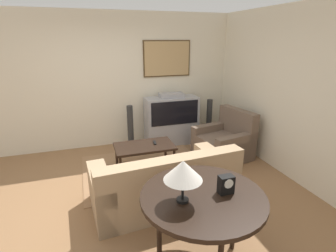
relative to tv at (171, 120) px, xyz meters
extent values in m
plane|color=#8E6642|center=(-1.24, -1.78, -0.52)|extent=(12.00, 12.00, 0.00)
cube|color=beige|center=(-1.24, 0.35, 0.83)|extent=(12.00, 0.06, 2.70)
cube|color=#4C381E|center=(0.00, 0.30, 1.26)|extent=(1.02, 0.03, 0.74)
cube|color=tan|center=(0.00, 0.28, 1.26)|extent=(0.97, 0.01, 0.69)
cube|color=beige|center=(1.39, -1.78, 0.83)|extent=(0.06, 12.00, 2.70)
cube|color=#99704C|center=(-0.84, -1.04, -0.52)|extent=(2.08, 1.70, 0.01)
cube|color=#9E9EA3|center=(0.00, 0.00, -0.29)|extent=(1.11, 0.46, 0.46)
cube|color=#9E9EA3|center=(0.00, 0.00, 0.21)|extent=(1.11, 0.46, 0.56)
cube|color=black|center=(0.00, -0.23, 0.21)|extent=(1.00, 0.01, 0.49)
cube|color=#9E9EA3|center=(0.00, 0.00, 0.54)|extent=(0.50, 0.25, 0.09)
cube|color=tan|center=(-0.80, -2.01, -0.31)|extent=(1.98, 1.07, 0.42)
cube|color=tan|center=(-0.78, -2.37, 0.09)|extent=(1.93, 0.35, 0.40)
cube|color=tan|center=(0.03, -1.95, -0.23)|extent=(0.31, 0.95, 0.58)
cube|color=tan|center=(-1.64, -2.07, -0.23)|extent=(0.31, 0.95, 0.58)
cube|color=#7C664D|center=(-0.36, -2.21, 0.06)|extent=(0.37, 0.14, 0.34)
cube|color=#7C664D|center=(-1.22, -2.27, 0.06)|extent=(0.37, 0.14, 0.34)
cube|color=brown|center=(0.70, -0.98, -0.31)|extent=(1.02, 1.04, 0.42)
cube|color=brown|center=(1.04, -0.92, 0.14)|extent=(0.34, 0.92, 0.48)
cube|color=brown|center=(0.64, -0.62, -0.24)|extent=(0.88, 0.32, 0.56)
cube|color=brown|center=(0.77, -1.34, -0.24)|extent=(0.88, 0.32, 0.56)
cube|color=black|center=(-0.83, -1.02, -0.09)|extent=(1.00, 0.59, 0.04)
cylinder|color=black|center=(-1.29, -1.27, -0.32)|extent=(0.04, 0.04, 0.41)
cylinder|color=black|center=(-0.38, -1.27, -0.32)|extent=(0.04, 0.04, 0.41)
cylinder|color=black|center=(-1.29, -0.78, -0.32)|extent=(0.04, 0.04, 0.41)
cylinder|color=black|center=(-0.38, -0.78, -0.32)|extent=(0.04, 0.04, 0.41)
cylinder|color=black|center=(-0.76, -3.16, 0.26)|extent=(1.18, 1.18, 0.04)
cube|color=black|center=(-0.76, -3.16, 0.20)|extent=(1.01, 0.47, 0.08)
cylinder|color=black|center=(-1.17, -3.10, -0.14)|extent=(0.05, 0.05, 0.76)
cylinder|color=black|center=(-0.35, -3.10, -0.14)|extent=(0.05, 0.05, 0.76)
cylinder|color=black|center=(-0.98, -3.20, 0.29)|extent=(0.11, 0.11, 0.02)
cylinder|color=black|center=(-0.98, -3.20, 0.47)|extent=(0.02, 0.02, 0.34)
cone|color=silver|center=(-0.98, -3.20, 0.59)|extent=(0.34, 0.34, 0.18)
cube|color=black|center=(-0.55, -3.20, 0.37)|extent=(0.14, 0.09, 0.18)
cylinder|color=white|center=(-0.55, -3.25, 0.40)|extent=(0.09, 0.01, 0.09)
cube|color=black|center=(-0.64, -0.99, -0.06)|extent=(0.07, 0.17, 0.02)
cylinder|color=black|center=(-0.89, -0.01, -0.51)|extent=(0.21, 0.21, 0.02)
cylinder|color=#2D2D2D|center=(-0.89, -0.01, -0.07)|extent=(0.12, 0.12, 0.91)
cylinder|color=black|center=(0.89, -0.01, -0.51)|extent=(0.21, 0.21, 0.02)
cylinder|color=#2D2D2D|center=(0.89, -0.01, -0.07)|extent=(0.12, 0.12, 0.91)
camera|label=1|loc=(-1.73, -5.07, 1.67)|focal=28.00mm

